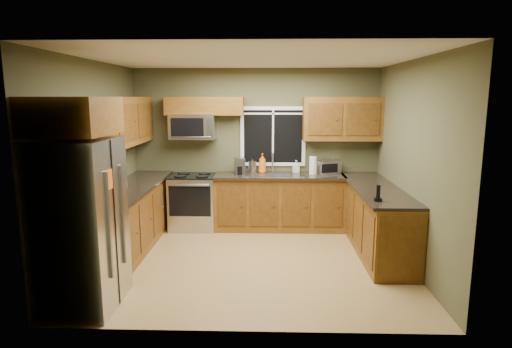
{
  "coord_description": "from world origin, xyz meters",
  "views": [
    {
      "loc": [
        0.22,
        -5.56,
        2.21
      ],
      "look_at": [
        0.05,
        0.35,
        1.15
      ],
      "focal_mm": 30.0,
      "sensor_mm": 36.0,
      "label": 1
    }
  ],
  "objects_px": {
    "coffee_maker": "(240,167)",
    "paper_towel_roll": "(313,165)",
    "refrigerator": "(81,224)",
    "range": "(193,201)",
    "soap_bottle_b": "(296,166)",
    "toaster_oven": "(329,167)",
    "microwave": "(193,127)",
    "soap_bottle_a": "(262,163)",
    "soap_bottle_c": "(241,167)",
    "kettle": "(252,166)",
    "cordless_phone": "(378,196)"
  },
  "relations": [
    {
      "from": "paper_towel_roll",
      "to": "soap_bottle_b",
      "type": "bearing_deg",
      "value": 153.05
    },
    {
      "from": "kettle",
      "to": "soap_bottle_c",
      "type": "xyz_separation_m",
      "value": [
        -0.2,
        0.03,
        -0.02
      ]
    },
    {
      "from": "toaster_oven",
      "to": "coffee_maker",
      "type": "distance_m",
      "value": 1.51
    },
    {
      "from": "soap_bottle_b",
      "to": "toaster_oven",
      "type": "bearing_deg",
      "value": -8.67
    },
    {
      "from": "soap_bottle_b",
      "to": "soap_bottle_c",
      "type": "relative_size",
      "value": 1.17
    },
    {
      "from": "toaster_oven",
      "to": "coffee_maker",
      "type": "bearing_deg",
      "value": -176.08
    },
    {
      "from": "soap_bottle_b",
      "to": "cordless_phone",
      "type": "relative_size",
      "value": 1.02
    },
    {
      "from": "microwave",
      "to": "soap_bottle_c",
      "type": "xyz_separation_m",
      "value": [
        0.8,
        0.08,
        -0.7
      ]
    },
    {
      "from": "paper_towel_roll",
      "to": "soap_bottle_a",
      "type": "distance_m",
      "value": 0.86
    },
    {
      "from": "toaster_oven",
      "to": "soap_bottle_a",
      "type": "height_order",
      "value": "soap_bottle_a"
    },
    {
      "from": "paper_towel_roll",
      "to": "soap_bottle_c",
      "type": "xyz_separation_m",
      "value": [
        -1.23,
        0.12,
        -0.06
      ]
    },
    {
      "from": "microwave",
      "to": "refrigerator",
      "type": "bearing_deg",
      "value": -103.34
    },
    {
      "from": "microwave",
      "to": "cordless_phone",
      "type": "bearing_deg",
      "value": -36.48
    },
    {
      "from": "soap_bottle_a",
      "to": "soap_bottle_b",
      "type": "relative_size",
      "value": 1.59
    },
    {
      "from": "soap_bottle_a",
      "to": "cordless_phone",
      "type": "height_order",
      "value": "soap_bottle_a"
    },
    {
      "from": "microwave",
      "to": "paper_towel_roll",
      "type": "xyz_separation_m",
      "value": [
        2.03,
        -0.05,
        -0.64
      ]
    },
    {
      "from": "refrigerator",
      "to": "microwave",
      "type": "distance_m",
      "value": 3.1
    },
    {
      "from": "soap_bottle_a",
      "to": "soap_bottle_c",
      "type": "relative_size",
      "value": 1.86
    },
    {
      "from": "toaster_oven",
      "to": "paper_towel_roll",
      "type": "distance_m",
      "value": 0.28
    },
    {
      "from": "soap_bottle_c",
      "to": "kettle",
      "type": "bearing_deg",
      "value": -8.92
    },
    {
      "from": "soap_bottle_a",
      "to": "kettle",
      "type": "bearing_deg",
      "value": -177.45
    },
    {
      "from": "microwave",
      "to": "coffee_maker",
      "type": "height_order",
      "value": "microwave"
    },
    {
      "from": "range",
      "to": "cordless_phone",
      "type": "xyz_separation_m",
      "value": [
        2.64,
        -1.82,
        0.53
      ]
    },
    {
      "from": "soap_bottle_c",
      "to": "toaster_oven",
      "type": "bearing_deg",
      "value": -2.47
    },
    {
      "from": "range",
      "to": "kettle",
      "type": "xyz_separation_m",
      "value": [
        1.0,
        0.18,
        0.58
      ]
    },
    {
      "from": "range",
      "to": "soap_bottle_b",
      "type": "bearing_deg",
      "value": 7.5
    },
    {
      "from": "range",
      "to": "soap_bottle_a",
      "type": "bearing_deg",
      "value": 9.13
    },
    {
      "from": "microwave",
      "to": "coffee_maker",
      "type": "bearing_deg",
      "value": -6.6
    },
    {
      "from": "refrigerator",
      "to": "range",
      "type": "height_order",
      "value": "refrigerator"
    },
    {
      "from": "refrigerator",
      "to": "paper_towel_roll",
      "type": "distance_m",
      "value": 3.95
    },
    {
      "from": "toaster_oven",
      "to": "refrigerator",
      "type": "bearing_deg",
      "value": -135.65
    },
    {
      "from": "paper_towel_roll",
      "to": "soap_bottle_c",
      "type": "distance_m",
      "value": 1.23
    },
    {
      "from": "range",
      "to": "toaster_oven",
      "type": "bearing_deg",
      "value": 3.67
    },
    {
      "from": "soap_bottle_a",
      "to": "soap_bottle_c",
      "type": "height_order",
      "value": "soap_bottle_a"
    },
    {
      "from": "microwave",
      "to": "soap_bottle_c",
      "type": "height_order",
      "value": "microwave"
    },
    {
      "from": "coffee_maker",
      "to": "paper_towel_roll",
      "type": "relative_size",
      "value": 0.83
    },
    {
      "from": "paper_towel_roll",
      "to": "soap_bottle_b",
      "type": "xyz_separation_m",
      "value": [
        -0.28,
        0.14,
        -0.04
      ]
    },
    {
      "from": "refrigerator",
      "to": "cordless_phone",
      "type": "relative_size",
      "value": 8.84
    },
    {
      "from": "refrigerator",
      "to": "soap_bottle_c",
      "type": "relative_size",
      "value": 10.08
    },
    {
      "from": "kettle",
      "to": "soap_bottle_b",
      "type": "bearing_deg",
      "value": 3.81
    },
    {
      "from": "soap_bottle_b",
      "to": "cordless_phone",
      "type": "bearing_deg",
      "value": -66.51
    },
    {
      "from": "range",
      "to": "coffee_maker",
      "type": "xyz_separation_m",
      "value": [
        0.79,
        0.04,
        0.6
      ]
    },
    {
      "from": "microwave",
      "to": "cordless_phone",
      "type": "height_order",
      "value": "microwave"
    },
    {
      "from": "soap_bottle_a",
      "to": "soap_bottle_b",
      "type": "xyz_separation_m",
      "value": [
        0.58,
        0.04,
        -0.06
      ]
    },
    {
      "from": "kettle",
      "to": "coffee_maker",
      "type": "bearing_deg",
      "value": -146.77
    },
    {
      "from": "soap_bottle_c",
      "to": "soap_bottle_a",
      "type": "bearing_deg",
      "value": -3.68
    },
    {
      "from": "microwave",
      "to": "soap_bottle_a",
      "type": "xyz_separation_m",
      "value": [
        1.17,
        0.05,
        -0.62
      ]
    },
    {
      "from": "kettle",
      "to": "soap_bottle_c",
      "type": "height_order",
      "value": "kettle"
    },
    {
      "from": "toaster_oven",
      "to": "soap_bottle_b",
      "type": "bearing_deg",
      "value": 171.33
    },
    {
      "from": "paper_towel_roll",
      "to": "soap_bottle_a",
      "type": "height_order",
      "value": "soap_bottle_a"
    }
  ]
}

